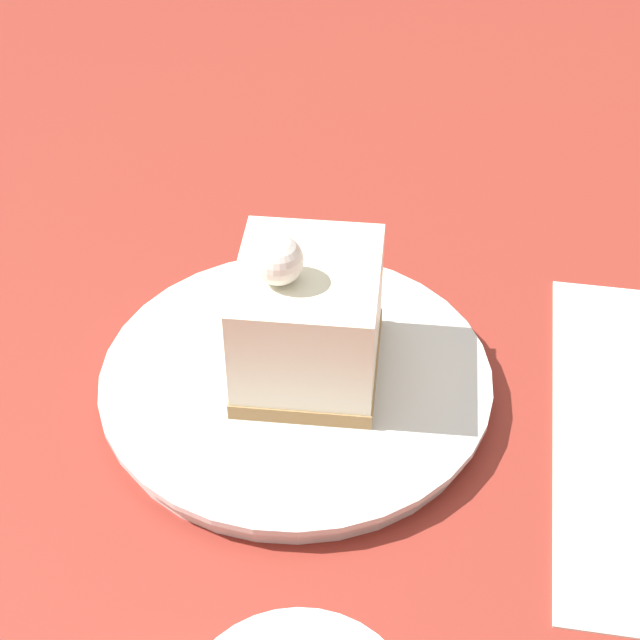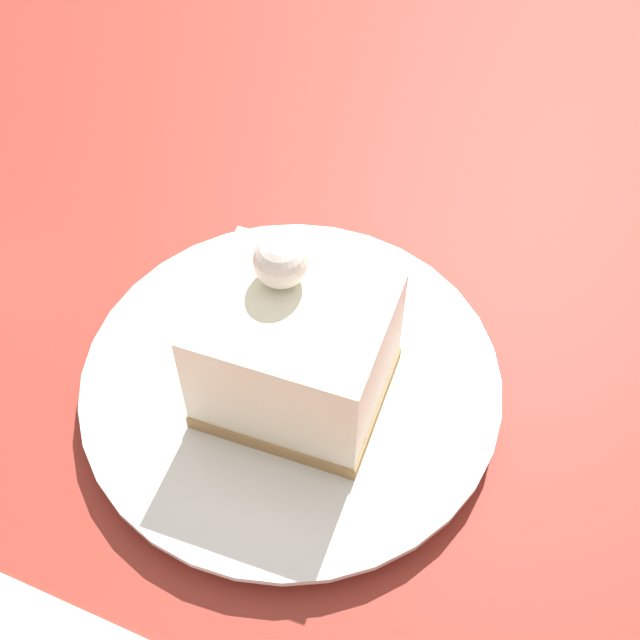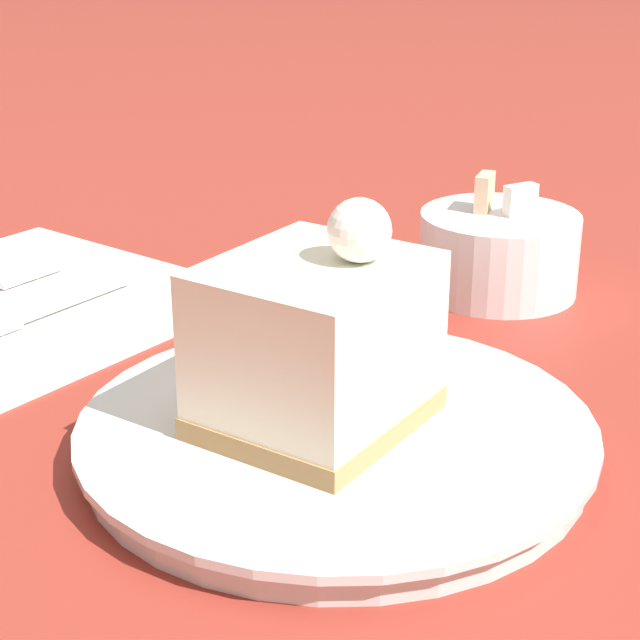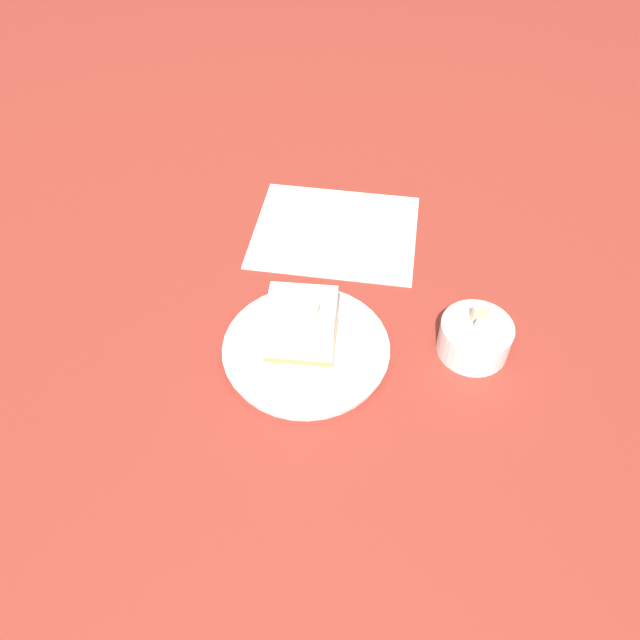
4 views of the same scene
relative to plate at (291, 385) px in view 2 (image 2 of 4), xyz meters
The scene contains 3 objects.
ground_plane 0.04m from the plate, 108.15° to the right, with size 4.00×4.00×0.00m, color maroon.
plate is the anchor object (origin of this frame).
cake_slice 0.04m from the plate, 133.86° to the right, with size 0.08×0.09×0.10m.
Camera 2 is at (-0.22, -0.08, 0.41)m, focal length 50.00 mm.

